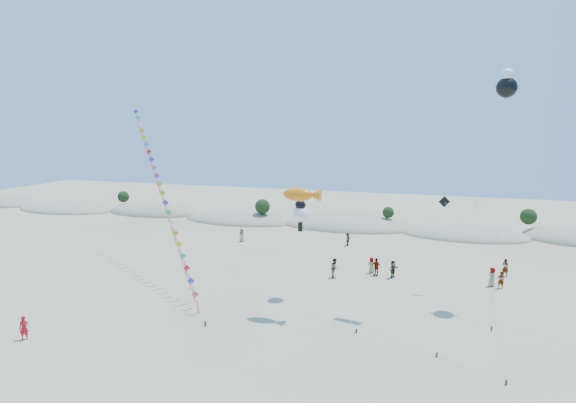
% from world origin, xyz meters
% --- Properties ---
extents(ground, '(160.00, 160.00, 0.00)m').
position_xyz_m(ground, '(0.00, 0.00, 0.00)').
color(ground, gray).
rests_on(ground, ground).
extents(dune_ridge, '(145.30, 11.49, 5.57)m').
position_xyz_m(dune_ridge, '(1.06, 45.14, 0.11)').
color(dune_ridge, gray).
rests_on(dune_ridge, ground).
extents(kite_train, '(18.78, 19.39, 16.83)m').
position_xyz_m(kite_train, '(-13.09, 18.26, 8.52)').
color(kite_train, '#3F2D1E').
rests_on(kite_train, ground).
extents(fish_kite, '(11.67, 5.06, 9.78)m').
position_xyz_m(fish_kite, '(2.72, 12.51, 9.24)').
color(fish_kite, '#3F2D1E').
rests_on(fish_kite, ground).
extents(cartoon_kite_low, '(6.58, 6.86, 8.30)m').
position_xyz_m(cartoon_kite_low, '(1.57, 16.10, 7.20)').
color(cartoon_kite_low, '#3F2D1E').
rests_on(cartoon_kite_low, ground).
extents(cartoon_kite_high, '(2.00, 7.46, 18.76)m').
position_xyz_m(cartoon_kite_high, '(17.16, 19.92, 17.46)').
color(cartoon_kite_high, '#3F2D1E').
rests_on(cartoon_kite_high, ground).
extents(parafoil_kite, '(5.77, 13.03, 24.60)m').
position_xyz_m(parafoil_kite, '(12.04, 17.90, 23.47)').
color(parafoil_kite, '#3F2D1E').
rests_on(parafoil_kite, ground).
extents(dark_kite, '(9.78, 9.78, 8.39)m').
position_xyz_m(dark_kite, '(15.57, 18.44, 5.71)').
color(dark_kite, '#3F2D1E').
rests_on(dark_kite, ground).
extents(flyer_foreground, '(0.72, 0.63, 1.66)m').
position_xyz_m(flyer_foreground, '(-13.94, 2.21, 0.83)').
color(flyer_foreground, red).
rests_on(flyer_foreground, ground).
extents(beachgoers, '(30.29, 13.75, 1.87)m').
position_xyz_m(beachgoers, '(7.07, 25.57, 0.84)').
color(beachgoers, slate).
rests_on(beachgoers, ground).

